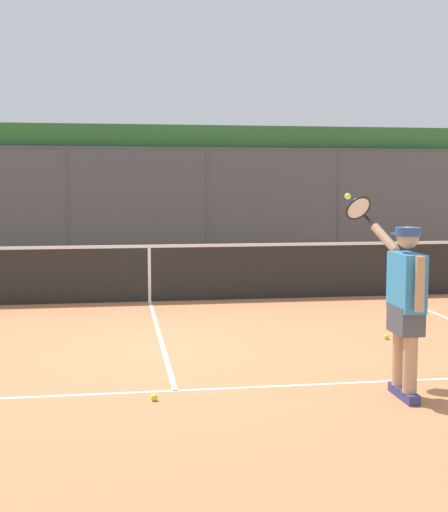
% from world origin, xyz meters
% --- Properties ---
extents(ground_plane, '(60.00, 60.00, 0.00)m').
position_xyz_m(ground_plane, '(0.00, 0.00, 0.00)').
color(ground_plane, '#C67A4C').
extents(court_line_markings, '(8.60, 9.52, 0.01)m').
position_xyz_m(court_line_markings, '(0.00, 2.05, 0.00)').
color(court_line_markings, white).
rests_on(court_line_markings, ground).
extents(fence_backdrop, '(19.80, 1.37, 3.43)m').
position_xyz_m(fence_backdrop, '(0.00, -9.65, 1.70)').
color(fence_backdrop, '#474C51').
rests_on(fence_backdrop, ground).
extents(tennis_net, '(11.05, 0.09, 1.07)m').
position_xyz_m(tennis_net, '(0.00, -3.52, 0.49)').
color(tennis_net, '#2D2D2D').
rests_on(tennis_net, ground).
extents(tennis_player, '(0.47, 1.35, 1.88)m').
position_xyz_m(tennis_player, '(-2.07, 2.22, 0.92)').
color(tennis_player, navy).
rests_on(tennis_player, ground).
extents(tennis_ball_near_net, '(0.07, 0.07, 0.07)m').
position_xyz_m(tennis_ball_near_net, '(-2.85, -0.14, 0.03)').
color(tennis_ball_near_net, '#C1D138').
rests_on(tennis_ball_near_net, ground).
extents(tennis_ball_mid_court, '(0.07, 0.07, 0.07)m').
position_xyz_m(tennis_ball_mid_court, '(0.22, 1.98, 0.03)').
color(tennis_ball_mid_court, '#CCDB33').
rests_on(tennis_ball_mid_court, ground).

